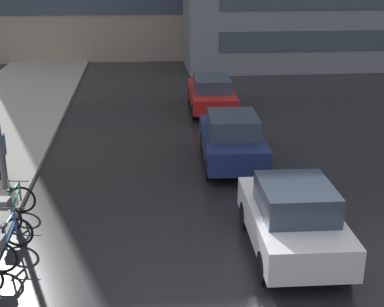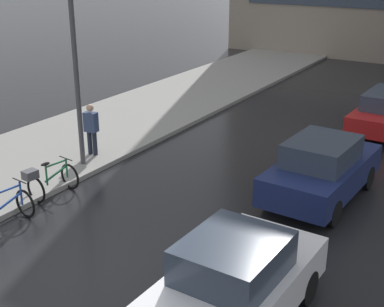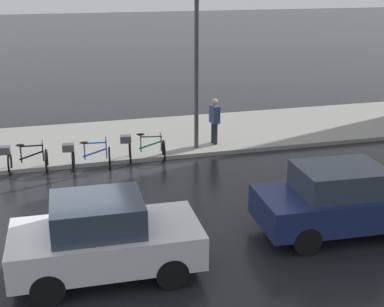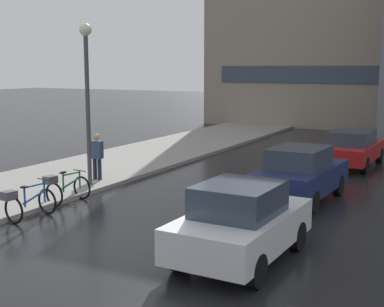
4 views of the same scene
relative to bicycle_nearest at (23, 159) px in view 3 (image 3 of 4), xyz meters
name	(u,v)px [view 3 (image 3 of 4)]	position (x,y,z in m)	size (l,w,h in m)	color
ground_plane	(68,219)	(3.53, 1.10, -0.49)	(140.00, 140.00, 0.00)	black
sidewalk_kerb	(318,124)	(-2.47, 11.10, -0.42)	(4.80, 60.00, 0.14)	gray
bicycle_nearest	(23,159)	(0.00, 0.00, 0.00)	(0.79, 1.41, 0.97)	black
bicycle_second	(86,156)	(0.20, 1.85, -0.01)	(0.83, 1.45, 0.99)	black
bicycle_third	(142,148)	(-0.06, 3.62, 0.00)	(0.84, 1.44, 0.97)	black
car_white	(104,237)	(6.28, 1.72, 0.32)	(1.92, 3.77, 1.64)	silver
car_navy	(343,200)	(5.89, 7.22, 0.32)	(2.00, 4.11, 1.63)	navy
pedestrian	(215,120)	(-0.94, 6.30, 0.48)	(0.43, 0.29, 1.72)	#1E2333
streetlamp	(197,47)	(-0.69, 5.58, 3.02)	(0.40, 0.40, 5.32)	#424247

